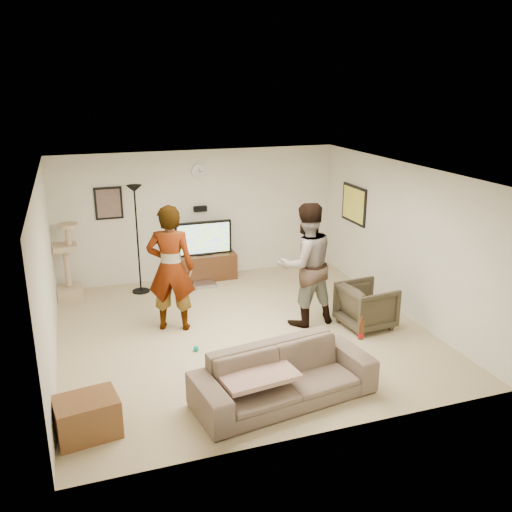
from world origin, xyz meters
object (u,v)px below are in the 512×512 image
object	(u,v)px
cat_tree	(66,261)
side_table	(87,417)
floor_lamp	(138,240)
tv	(203,238)
beer_bottle	(361,330)
sofa	(284,376)
armchair	(366,306)
person_right	(306,265)
person_left	(171,268)
tv_stand	(204,267)

from	to	relation	value
cat_tree	side_table	size ratio (longest dim) A/B	2.08
floor_lamp	tv	bearing A→B (deg)	12.34
floor_lamp	cat_tree	distance (m)	1.29
tv	beer_bottle	distance (m)	4.59
floor_lamp	sofa	distance (m)	4.42
sofa	armchair	bearing A→B (deg)	28.96
floor_lamp	armchair	distance (m)	4.21
person_right	armchair	distance (m)	1.16
person_right	side_table	bearing A→B (deg)	24.33
person_right	beer_bottle	size ratio (longest dim) A/B	7.90
sofa	armchair	xyz separation A→B (m)	(2.01, 1.54, 0.03)
armchair	side_table	world-z (taller)	armchair
cat_tree	armchair	bearing A→B (deg)	-32.29
tv	cat_tree	size ratio (longest dim) A/B	0.79
cat_tree	floor_lamp	bearing A→B (deg)	-5.91
person_left	person_right	size ratio (longest dim) A/B	1.01
person_left	sofa	xyz separation A→B (m)	(0.90, -2.46, -0.67)
tv	beer_bottle	bearing A→B (deg)	-78.35
tv_stand	sofa	world-z (taller)	sofa
armchair	side_table	distance (m)	4.56
floor_lamp	person_right	size ratio (longest dim) A/B	1.01
cat_tree	side_table	distance (m)	4.32
armchair	side_table	size ratio (longest dim) A/B	1.16
tv_stand	cat_tree	size ratio (longest dim) A/B	0.89
tv	armchair	distance (m)	3.55
beer_bottle	floor_lamp	bearing A→B (deg)	117.63
tv_stand	sofa	distance (m)	4.49
cat_tree	sofa	distance (m)	4.99
floor_lamp	tv_stand	bearing A→B (deg)	12.34
cat_tree	person_right	xyz separation A→B (m)	(3.57, -2.35, 0.29)
sofa	armchair	world-z (taller)	armchair
cat_tree	sofa	bearing A→B (deg)	-60.75
floor_lamp	side_table	bearing A→B (deg)	-105.06
tv_stand	beer_bottle	world-z (taller)	beer_bottle
sofa	person_left	bearing A→B (deg)	101.60
cat_tree	sofa	xyz separation A→B (m)	(2.43, -4.34, -0.37)
person_right	beer_bottle	bearing A→B (deg)	81.49
side_table	armchair	bearing A→B (deg)	19.08
side_table	tv	bearing A→B (deg)	61.64
tv	person_left	xyz separation A→B (m)	(-1.00, -2.03, 0.16)
armchair	tv_stand	bearing A→B (deg)	27.31
beer_bottle	armchair	xyz separation A→B (m)	(0.98, 1.54, -0.42)
person_left	tv_stand	bearing A→B (deg)	-96.76
floor_lamp	person_left	bearing A→B (deg)	-80.87
tv	floor_lamp	size ratio (longest dim) A/B	0.55
cat_tree	person_left	size ratio (longest dim) A/B	0.70
person_left	sofa	bearing A→B (deg)	129.46
tv	beer_bottle	size ratio (longest dim) A/B	4.41
person_left	sofa	size ratio (longest dim) A/B	0.90
beer_bottle	side_table	distance (m)	3.37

